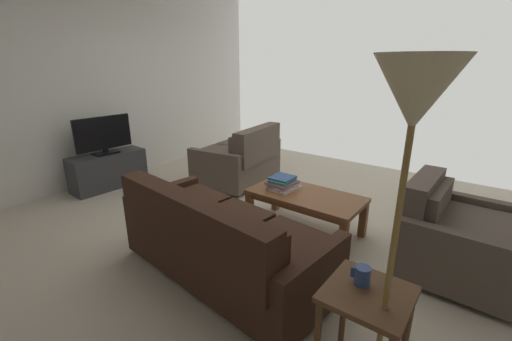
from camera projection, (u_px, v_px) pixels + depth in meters
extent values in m
cube|color=beige|center=(261.00, 224.00, 3.65)|extent=(5.54, 5.79, 0.01)
cube|color=white|center=(108.00, 80.00, 4.79)|extent=(0.12, 5.79, 2.89)
cylinder|color=black|center=(320.00, 292.00, 2.52)|extent=(0.05, 0.05, 0.06)
cylinder|color=black|center=(201.00, 230.00, 3.45)|extent=(0.05, 0.05, 0.06)
cylinder|color=black|center=(265.00, 341.00, 2.07)|extent=(0.05, 0.05, 0.06)
cylinder|color=black|center=(145.00, 255.00, 3.00)|extent=(0.05, 0.05, 0.06)
cube|color=#382116|center=(224.00, 250.00, 2.70)|extent=(1.67, 0.91, 0.36)
cube|color=#382116|center=(277.00, 248.00, 2.29)|extent=(0.56, 0.72, 0.10)
cube|color=#382116|center=(225.00, 223.00, 2.64)|extent=(0.56, 0.72, 0.10)
cube|color=#382116|center=(185.00, 205.00, 2.98)|extent=(0.56, 0.72, 0.10)
cube|color=#382116|center=(189.00, 225.00, 2.36)|extent=(1.62, 0.33, 0.43)
cube|color=#382116|center=(255.00, 246.00, 2.09)|extent=(0.49, 0.17, 0.30)
cube|color=#382116|center=(202.00, 220.00, 2.44)|extent=(0.49, 0.17, 0.30)
cube|color=#382116|center=(162.00, 200.00, 2.78)|extent=(0.49, 0.17, 0.30)
cube|color=#382116|center=(313.00, 289.00, 2.12)|extent=(0.17, 0.77, 0.52)
cube|color=#382116|center=(165.00, 211.00, 3.22)|extent=(0.17, 0.77, 0.52)
cylinder|color=black|center=(233.00, 168.00, 5.45)|extent=(0.06, 0.06, 0.06)
cylinder|color=black|center=(201.00, 183.00, 4.76)|extent=(0.06, 0.06, 0.06)
cylinder|color=black|center=(271.00, 175.00, 5.11)|extent=(0.06, 0.06, 0.06)
cylinder|color=black|center=(242.00, 193.00, 4.42)|extent=(0.06, 0.06, 0.06)
cube|color=brown|center=(237.00, 165.00, 4.87)|extent=(0.95, 1.10, 0.37)
cube|color=brown|center=(245.00, 146.00, 5.01)|extent=(0.78, 0.55, 0.10)
cube|color=brown|center=(226.00, 154.00, 4.60)|extent=(0.78, 0.55, 0.10)
cube|color=brown|center=(258.00, 144.00, 4.59)|extent=(0.30, 1.02, 0.46)
cube|color=brown|center=(260.00, 140.00, 4.84)|extent=(0.17, 0.46, 0.33)
cube|color=brown|center=(242.00, 147.00, 4.43)|extent=(0.17, 0.46, 0.33)
cube|color=brown|center=(256.00, 152.00, 5.30)|extent=(0.83, 0.20, 0.53)
cube|color=brown|center=(214.00, 171.00, 4.40)|extent=(0.83, 0.20, 0.53)
cube|color=brown|center=(305.00, 196.00, 3.38)|extent=(1.16, 0.59, 0.04)
cube|color=brown|center=(305.00, 200.00, 3.39)|extent=(1.06, 0.53, 0.05)
cube|color=brown|center=(363.00, 219.00, 3.33)|extent=(0.07, 0.07, 0.38)
cube|color=brown|center=(276.00, 195.00, 3.94)|extent=(0.07, 0.07, 0.38)
cube|color=brown|center=(343.00, 240.00, 2.95)|extent=(0.07, 0.07, 0.38)
cube|color=brown|center=(250.00, 209.00, 3.56)|extent=(0.07, 0.07, 0.38)
cube|color=brown|center=(368.00, 294.00, 1.66)|extent=(0.41, 0.41, 0.03)
cylinder|color=brown|center=(406.00, 336.00, 1.79)|extent=(0.04, 0.04, 0.57)
cylinder|color=brown|center=(344.00, 308.00, 1.99)|extent=(0.04, 0.04, 0.57)
cylinder|color=olive|center=(388.00, 280.00, 1.50)|extent=(0.03, 0.03, 1.46)
cone|color=beige|center=(416.00, 93.00, 1.24)|extent=(0.34, 0.34, 0.29)
cube|color=#38383D|center=(109.00, 170.00, 4.64)|extent=(0.40, 1.01, 0.49)
cube|color=black|center=(105.00, 169.00, 4.70)|extent=(0.05, 0.85, 0.30)
cube|color=black|center=(118.00, 168.00, 4.76)|extent=(0.21, 0.25, 0.06)
cube|color=black|center=(106.00, 153.00, 4.56)|extent=(0.21, 0.33, 0.02)
cube|color=black|center=(106.00, 150.00, 4.55)|extent=(0.04, 0.06, 0.06)
cube|color=black|center=(103.00, 133.00, 4.47)|extent=(0.06, 0.77, 0.45)
cube|color=#194C23|center=(102.00, 133.00, 4.49)|extent=(0.03, 0.74, 0.42)
cylinder|color=black|center=(509.00, 309.00, 2.34)|extent=(0.05, 0.05, 0.06)
cylinder|color=black|center=(512.00, 271.00, 2.77)|extent=(0.05, 0.05, 0.06)
cylinder|color=black|center=(404.00, 271.00, 2.77)|extent=(0.05, 0.05, 0.06)
cylinder|color=black|center=(421.00, 243.00, 3.19)|extent=(0.05, 0.05, 0.06)
cube|color=brown|center=(463.00, 250.00, 2.71)|extent=(0.85, 0.75, 0.35)
cube|color=brown|center=(471.00, 226.00, 2.62)|extent=(0.75, 0.70, 0.10)
cube|color=brown|center=(422.00, 201.00, 2.81)|extent=(0.20, 0.74, 0.43)
cube|color=brown|center=(437.00, 204.00, 2.74)|extent=(0.13, 0.67, 0.30)
cube|color=brown|center=(456.00, 266.00, 2.37)|extent=(0.84, 0.12, 0.51)
cube|color=brown|center=(471.00, 223.00, 2.99)|extent=(0.84, 0.12, 0.51)
cylinder|color=#334C8C|center=(362.00, 276.00, 1.70)|extent=(0.08, 0.08, 0.10)
cube|color=#334C8C|center=(353.00, 272.00, 1.73)|extent=(0.02, 0.01, 0.06)
cube|color=silver|center=(284.00, 188.00, 3.50)|extent=(0.28, 0.33, 0.03)
cube|color=silver|center=(283.00, 185.00, 3.50)|extent=(0.29, 0.32, 0.03)
cube|color=#996699|center=(282.00, 183.00, 3.49)|extent=(0.27, 0.31, 0.03)
cube|color=#337F51|center=(282.00, 180.00, 3.47)|extent=(0.21, 0.24, 0.03)
cube|color=#385693|center=(282.00, 178.00, 3.48)|extent=(0.23, 0.24, 0.02)
cube|color=black|center=(279.00, 178.00, 3.81)|extent=(0.09, 0.17, 0.02)
cube|color=#59595B|center=(279.00, 177.00, 3.80)|extent=(0.06, 0.11, 0.00)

